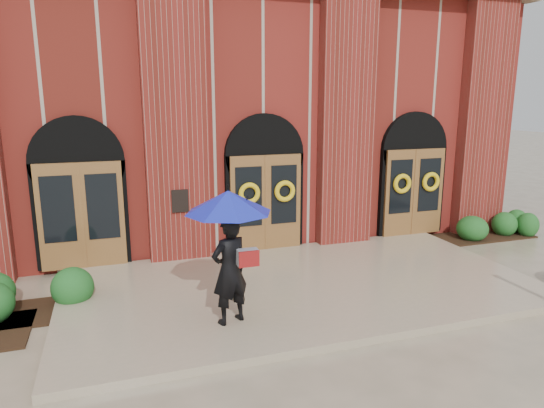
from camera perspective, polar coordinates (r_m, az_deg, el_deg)
name	(u,v)px	position (r m, az deg, el deg)	size (l,w,h in m)	color
ground	(304,292)	(10.62, 3.83, -10.25)	(90.00, 90.00, 0.00)	tan
landing	(302,286)	(10.72, 3.53, -9.59)	(10.00, 5.30, 0.15)	tan
church_building	(215,114)	(18.24, -6.67, 10.52)	(16.20, 12.53, 7.00)	maroon
man_with_umbrella	(229,232)	(8.39, -5.07, -3.25)	(1.94, 1.94, 2.40)	black
hedge_wall_left	(42,294)	(10.51, -25.40, -9.57)	(2.90, 1.16, 0.74)	#1C541E
hedge_wall_right	(484,226)	(15.79, 23.64, -2.34)	(2.68, 1.07, 0.69)	#1D521E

